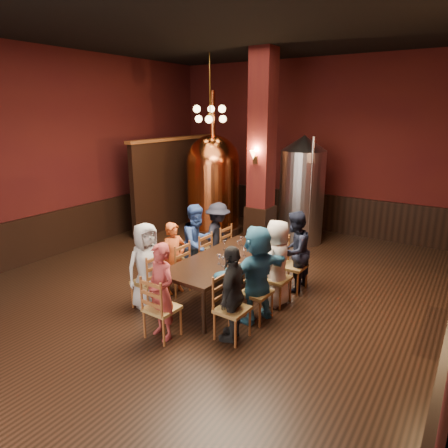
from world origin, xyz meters
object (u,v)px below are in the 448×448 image
Objects in this scene: person_0 at (147,266)px; copper_kettle at (213,183)px; person_1 at (174,258)px; person_2 at (197,243)px; rose_vase at (258,234)px; dining_table at (224,261)px; steel_vessel at (302,190)px.

person_0 is 4.53m from copper_kettle.
copper_kettle is (-1.58, 3.54, 0.68)m from person_1.
person_2 reaches higher than person_0.
person_2 is 4.52× the size of rose_vase.
person_0 is (-0.88, -0.97, 0.04)m from dining_table.
rose_vase is (1.02, 0.52, 0.21)m from person_2.
person_1 is at bearing -131.64° from rose_vase.
dining_table is 7.28× the size of rose_vase.
copper_kettle reaches higher than person_2.
person_0 is at bearing -69.68° from copper_kettle.
steel_vessel reaches higher than person_2.
person_2 is at bearing 14.88° from person_0.
rose_vase is (1.05, 1.18, 0.31)m from person_1.
person_0 reaches higher than person_1.
person_1 is at bearing -172.08° from person_2.
copper_kettle is at bearing 39.51° from person_1.
copper_kettle is 3.55m from rose_vase.
steel_vessel reaches higher than person_1.
dining_table is 0.66× the size of copper_kettle.
dining_table is 0.91m from person_2.
rose_vase is at bearing -13.21° from person_0.
copper_kettle is 10.96× the size of rose_vase.
dining_table is 1.61× the size of person_2.
copper_kettle is at bearing 129.04° from dining_table.
person_2 is 1.17m from rose_vase.
rose_vase is (2.63, -2.36, -0.37)m from copper_kettle.
dining_table is 3.74m from steel_vessel.
dining_table is 0.93× the size of steel_vessel.
person_1 is 3.93m from copper_kettle.
person_0 is at bearing -172.08° from person_2.
person_1 is (0.02, 0.67, -0.07)m from person_0.
steel_vessel is at bearing 7.59° from person_0.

